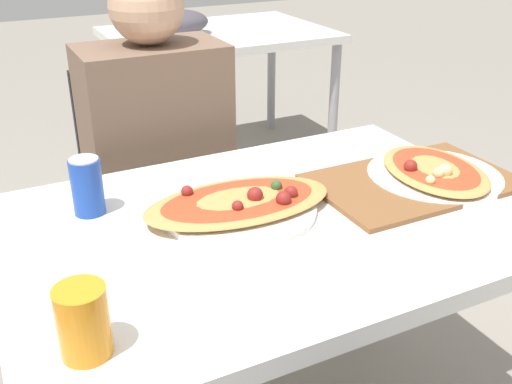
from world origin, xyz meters
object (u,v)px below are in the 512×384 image
Objects in this scene: person_seated at (158,143)px; pizza_main at (239,204)px; chair_far_seated at (152,189)px; pizza_second at (434,172)px; dining_table at (268,252)px; drink_glass at (83,322)px; soda_can at (87,186)px.

person_seated is 0.54m from pizza_main.
pizza_second is at bearing 124.99° from chair_far_seated.
dining_table is 9.73× the size of drink_glass.
pizza_second is at bearing -6.43° from pizza_main.
chair_far_seated reaches higher than soda_can.
person_seated is 0.78m from pizza_second.
soda_can reaches higher than dining_table.
chair_far_seated reaches higher than drink_glass.
chair_far_seated is 0.23m from person_seated.
person_seated reaches higher than chair_far_seated.
soda_can reaches higher than pizza_main.
pizza_main is at bearing 37.82° from drink_glass.
dining_table is 2.59× the size of pizza_main.
person_seated is 3.36× the size of pizza_second.
drink_glass is at bearing 68.14° from chair_far_seated.
soda_can is at bearing 154.10° from pizza_main.
pizza_main reaches higher than dining_table.
chair_far_seated is at bearing 68.14° from drink_glass.
soda_can is 0.45m from drink_glass.
pizza_second reaches higher than dining_table.
person_seated is 2.76× the size of pizza_main.
chair_far_seated is at bearing 93.92° from dining_table.
dining_table is 0.73m from chair_far_seated.
dining_table is 0.60m from person_seated.
pizza_second is (0.78, -0.19, -0.04)m from soda_can.
dining_table is at bearing -30.87° from soda_can.
dining_table is 0.12m from pizza_main.
pizza_main is (-0.04, 0.06, 0.10)m from dining_table.
pizza_main is at bearing 173.57° from pizza_second.
person_seated is (0.00, -0.11, 0.20)m from chair_far_seated.
dining_table is 8.81× the size of soda_can.
pizza_main is at bearing 90.62° from chair_far_seated.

